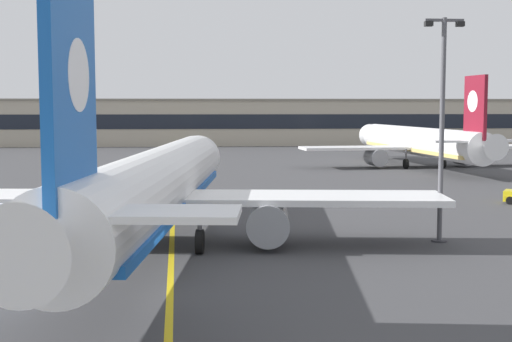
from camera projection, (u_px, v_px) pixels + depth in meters
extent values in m
plane|color=#3D3D3F|center=(142.00, 295.00, 28.88)|extent=(400.00, 400.00, 0.00)
cube|color=yellow|center=(173.00, 199.00, 58.67)|extent=(7.11, 179.88, 0.01)
cylinder|color=white|center=(157.00, 183.00, 38.77)|extent=(7.57, 36.20, 3.80)
cone|color=white|center=(197.00, 158.00, 57.98)|extent=(3.86, 2.97, 3.61)
cone|color=white|center=(36.00, 246.00, 19.42)|extent=(3.13, 3.08, 2.85)
cube|color=blue|center=(157.00, 202.00, 38.86)|extent=(7.19, 33.33, 0.44)
cube|color=black|center=(194.00, 151.00, 56.02)|extent=(2.95, 1.39, 0.60)
cube|color=white|center=(159.00, 197.00, 39.44)|extent=(32.33, 8.14, 0.36)
cylinder|color=gray|center=(44.00, 221.00, 38.75)|extent=(2.67, 3.82, 2.30)
cylinder|color=black|center=(55.00, 216.00, 40.59)|extent=(1.96, 0.38, 1.95)
cylinder|color=gray|center=(268.00, 222.00, 38.37)|extent=(2.67, 3.82, 2.30)
cylinder|color=black|center=(269.00, 217.00, 40.21)|extent=(1.96, 0.38, 1.95)
cube|color=blue|center=(70.00, 97.00, 22.62)|extent=(0.90, 4.82, 7.20)
cylinder|color=white|center=(73.00, 75.00, 22.85)|extent=(0.69, 2.43, 2.40)
cube|color=white|center=(68.00, 213.00, 22.37)|extent=(11.23, 3.94, 0.24)
cylinder|color=#4C4C51|center=(190.00, 189.00, 53.38)|extent=(0.24, 0.24, 1.60)
cylinder|color=black|center=(190.00, 202.00, 53.48)|extent=(0.49, 0.94, 0.90)
cylinder|color=#4C4C51|center=(102.00, 220.00, 37.02)|extent=(0.24, 0.24, 1.60)
cylinder|color=black|center=(102.00, 241.00, 37.12)|extent=(0.53, 1.33, 1.30)
cylinder|color=#4C4C51|center=(200.00, 220.00, 36.85)|extent=(0.24, 0.24, 1.60)
cylinder|color=black|center=(200.00, 242.00, 36.96)|extent=(0.53, 1.33, 1.30)
cylinder|color=white|center=(419.00, 141.00, 89.19)|extent=(6.63, 34.19, 3.59)
cone|color=white|center=(372.00, 135.00, 107.09)|extent=(3.62, 2.75, 3.41)
cone|color=white|center=(490.00, 146.00, 71.15)|extent=(2.92, 2.88, 2.69)
cube|color=#DBBC66|center=(419.00, 149.00, 89.28)|extent=(6.31, 31.47, 0.42)
cube|color=black|center=(376.00, 132.00, 105.27)|extent=(2.77, 1.28, 0.57)
cube|color=white|center=(417.00, 147.00, 89.82)|extent=(30.51, 7.23, 0.34)
cylinder|color=gray|center=(376.00, 157.00, 88.04)|extent=(2.47, 3.58, 2.17)
cylinder|color=black|center=(371.00, 156.00, 89.76)|extent=(1.85, 0.34, 1.85)
cylinder|color=gray|center=(463.00, 156.00, 89.95)|extent=(2.47, 3.58, 2.17)
cylinder|color=black|center=(457.00, 155.00, 91.67)|extent=(1.85, 0.34, 1.85)
cube|color=maroon|center=(475.00, 108.00, 74.13)|extent=(0.78, 4.55, 6.80)
cylinder|color=white|center=(474.00, 101.00, 74.35)|extent=(0.62, 2.29, 2.27)
cube|color=white|center=(477.00, 141.00, 73.90)|extent=(10.59, 3.57, 0.23)
cylinder|color=#4C4C51|center=(382.00, 150.00, 102.82)|extent=(0.23, 0.23, 1.51)
cylinder|color=black|center=(382.00, 156.00, 102.90)|extent=(0.45, 0.88, 0.85)
cylinder|color=#4C4C51|center=(406.00, 155.00, 87.08)|extent=(0.23, 0.23, 1.51)
cylinder|color=black|center=(406.00, 164.00, 87.18)|extent=(0.49, 1.26, 1.23)
cylinder|color=#4C4C51|center=(443.00, 155.00, 87.88)|extent=(0.23, 0.23, 1.51)
cylinder|color=black|center=(443.00, 163.00, 87.98)|extent=(0.49, 1.26, 1.23)
cylinder|color=#515156|center=(442.00, 131.00, 39.73)|extent=(0.28, 0.28, 12.70)
cylinder|color=#333338|center=(439.00, 241.00, 40.31)|extent=(0.90, 0.90, 0.10)
cube|color=#515156|center=(444.00, 20.00, 39.16)|extent=(2.20, 0.16, 0.16)
cube|color=black|center=(429.00, 24.00, 39.11)|extent=(0.44, 0.36, 0.28)
cube|color=black|center=(460.00, 24.00, 39.25)|extent=(0.44, 0.36, 0.28)
cylinder|color=black|center=(510.00, 200.00, 55.49)|extent=(0.66, 0.52, 0.64)
cone|color=orange|center=(174.00, 202.00, 54.69)|extent=(0.36, 0.36, 0.55)
cylinder|color=white|center=(174.00, 202.00, 54.69)|extent=(0.23, 0.23, 0.07)
cube|color=orange|center=(174.00, 206.00, 54.72)|extent=(0.44, 0.44, 0.03)
cube|color=#B2A893|center=(245.00, 123.00, 141.22)|extent=(125.62, 12.00, 8.79)
cube|color=black|center=(246.00, 122.00, 135.18)|extent=(120.60, 0.12, 2.80)
cube|color=gray|center=(245.00, 100.00, 140.80)|extent=(126.02, 12.40, 0.40)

